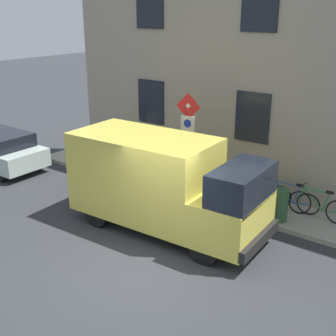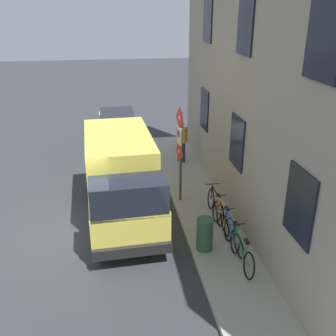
{
  "view_description": "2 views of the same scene",
  "coord_description": "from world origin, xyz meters",
  "px_view_note": "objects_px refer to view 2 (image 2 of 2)",
  "views": [
    {
      "loc": [
        -6.8,
        -5.66,
        5.59
      ],
      "look_at": [
        2.47,
        1.28,
        1.38
      ],
      "focal_mm": 47.07,
      "sensor_mm": 36.0,
      "label": 1
    },
    {
      "loc": [
        1.34,
        -10.17,
        6.17
      ],
      "look_at": [
        3.14,
        1.24,
        1.35
      ],
      "focal_mm": 41.76,
      "sensor_mm": 36.0,
      "label": 2
    }
  ],
  "objects_px": {
    "bicycle_green": "(242,251)",
    "bicycle_blue": "(232,234)",
    "delivery_van": "(121,177)",
    "sign_post_stacked": "(180,143)",
    "litter_bin": "(205,234)",
    "pedestrian": "(182,140)",
    "parked_hatchback": "(117,124)",
    "bicycle_orange": "(223,219)",
    "bicycle_black": "(215,205)"
  },
  "relations": [
    {
      "from": "bicycle_green",
      "to": "bicycle_blue",
      "type": "relative_size",
      "value": 1.0
    },
    {
      "from": "delivery_van",
      "to": "bicycle_blue",
      "type": "relative_size",
      "value": 3.16
    },
    {
      "from": "sign_post_stacked",
      "to": "bicycle_green",
      "type": "height_order",
      "value": "sign_post_stacked"
    },
    {
      "from": "delivery_van",
      "to": "litter_bin",
      "type": "height_order",
      "value": "delivery_van"
    },
    {
      "from": "pedestrian",
      "to": "parked_hatchback",
      "type": "bearing_deg",
      "value": -111.91
    },
    {
      "from": "parked_hatchback",
      "to": "bicycle_green",
      "type": "height_order",
      "value": "parked_hatchback"
    },
    {
      "from": "bicycle_green",
      "to": "delivery_van",
      "type": "bearing_deg",
      "value": 41.29
    },
    {
      "from": "sign_post_stacked",
      "to": "bicycle_orange",
      "type": "height_order",
      "value": "sign_post_stacked"
    },
    {
      "from": "sign_post_stacked",
      "to": "litter_bin",
      "type": "bearing_deg",
      "value": -87.14
    },
    {
      "from": "bicycle_blue",
      "to": "litter_bin",
      "type": "distance_m",
      "value": 0.75
    },
    {
      "from": "parked_hatchback",
      "to": "bicycle_black",
      "type": "height_order",
      "value": "parked_hatchback"
    },
    {
      "from": "bicycle_blue",
      "to": "bicycle_black",
      "type": "bearing_deg",
      "value": -3.09
    },
    {
      "from": "bicycle_green",
      "to": "pedestrian",
      "type": "height_order",
      "value": "pedestrian"
    },
    {
      "from": "bicycle_blue",
      "to": "bicycle_orange",
      "type": "relative_size",
      "value": 1.0
    },
    {
      "from": "litter_bin",
      "to": "delivery_van",
      "type": "bearing_deg",
      "value": 130.61
    },
    {
      "from": "parked_hatchback",
      "to": "bicycle_blue",
      "type": "height_order",
      "value": "parked_hatchback"
    },
    {
      "from": "parked_hatchback",
      "to": "bicycle_black",
      "type": "relative_size",
      "value": 2.35
    },
    {
      "from": "sign_post_stacked",
      "to": "bicycle_blue",
      "type": "relative_size",
      "value": 1.79
    },
    {
      "from": "bicycle_green",
      "to": "litter_bin",
      "type": "bearing_deg",
      "value": 43.22
    },
    {
      "from": "sign_post_stacked",
      "to": "bicycle_orange",
      "type": "bearing_deg",
      "value": -66.81
    },
    {
      "from": "parked_hatchback",
      "to": "pedestrian",
      "type": "height_order",
      "value": "pedestrian"
    },
    {
      "from": "bicycle_blue",
      "to": "bicycle_orange",
      "type": "distance_m",
      "value": 0.82
    },
    {
      "from": "delivery_van",
      "to": "bicycle_black",
      "type": "height_order",
      "value": "delivery_van"
    },
    {
      "from": "parked_hatchback",
      "to": "bicycle_blue",
      "type": "distance_m",
      "value": 10.52
    },
    {
      "from": "sign_post_stacked",
      "to": "pedestrian",
      "type": "relative_size",
      "value": 1.79
    },
    {
      "from": "sign_post_stacked",
      "to": "bicycle_blue",
      "type": "xyz_separation_m",
      "value": [
        0.9,
        -2.91,
        -1.61
      ]
    },
    {
      "from": "bicycle_blue",
      "to": "pedestrian",
      "type": "relative_size",
      "value": 1.0
    },
    {
      "from": "sign_post_stacked",
      "to": "delivery_van",
      "type": "bearing_deg",
      "value": -164.26
    },
    {
      "from": "sign_post_stacked",
      "to": "bicycle_blue",
      "type": "bearing_deg",
      "value": -72.88
    },
    {
      "from": "bicycle_orange",
      "to": "bicycle_black",
      "type": "distance_m",
      "value": 0.82
    },
    {
      "from": "bicycle_blue",
      "to": "pedestrian",
      "type": "distance_m",
      "value": 6.34
    },
    {
      "from": "delivery_van",
      "to": "pedestrian",
      "type": "bearing_deg",
      "value": 143.68
    },
    {
      "from": "bicycle_orange",
      "to": "bicycle_black",
      "type": "xyz_separation_m",
      "value": [
        0.0,
        0.82,
        0.0
      ]
    },
    {
      "from": "bicycle_orange",
      "to": "bicycle_black",
      "type": "height_order",
      "value": "same"
    },
    {
      "from": "sign_post_stacked",
      "to": "bicycle_orange",
      "type": "xyz_separation_m",
      "value": [
        0.9,
        -2.09,
        -1.61
      ]
    },
    {
      "from": "bicycle_black",
      "to": "pedestrian",
      "type": "bearing_deg",
      "value": 1.98
    },
    {
      "from": "delivery_van",
      "to": "bicycle_green",
      "type": "xyz_separation_m",
      "value": [
        2.81,
        -3.2,
        -0.82
      ]
    },
    {
      "from": "delivery_van",
      "to": "bicycle_orange",
      "type": "distance_m",
      "value": 3.31
    },
    {
      "from": "sign_post_stacked",
      "to": "litter_bin",
      "type": "relative_size",
      "value": 3.42
    },
    {
      "from": "sign_post_stacked",
      "to": "bicycle_blue",
      "type": "height_order",
      "value": "sign_post_stacked"
    },
    {
      "from": "bicycle_green",
      "to": "bicycle_orange",
      "type": "relative_size",
      "value": 1.0
    },
    {
      "from": "sign_post_stacked",
      "to": "litter_bin",
      "type": "height_order",
      "value": "sign_post_stacked"
    },
    {
      "from": "bicycle_green",
      "to": "parked_hatchback",
      "type": "bearing_deg",
      "value": 13.55
    },
    {
      "from": "sign_post_stacked",
      "to": "delivery_van",
      "type": "relative_size",
      "value": 0.57
    },
    {
      "from": "pedestrian",
      "to": "litter_bin",
      "type": "relative_size",
      "value": 1.91
    },
    {
      "from": "litter_bin",
      "to": "bicycle_orange",
      "type": "bearing_deg",
      "value": 48.19
    },
    {
      "from": "pedestrian",
      "to": "bicycle_black",
      "type": "bearing_deg",
      "value": 37.55
    },
    {
      "from": "sign_post_stacked",
      "to": "litter_bin",
      "type": "xyz_separation_m",
      "value": [
        0.15,
        -2.93,
        -1.53
      ]
    },
    {
      "from": "pedestrian",
      "to": "bicycle_blue",
      "type": "bearing_deg",
      "value": 37.0
    },
    {
      "from": "sign_post_stacked",
      "to": "pedestrian",
      "type": "height_order",
      "value": "sign_post_stacked"
    }
  ]
}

